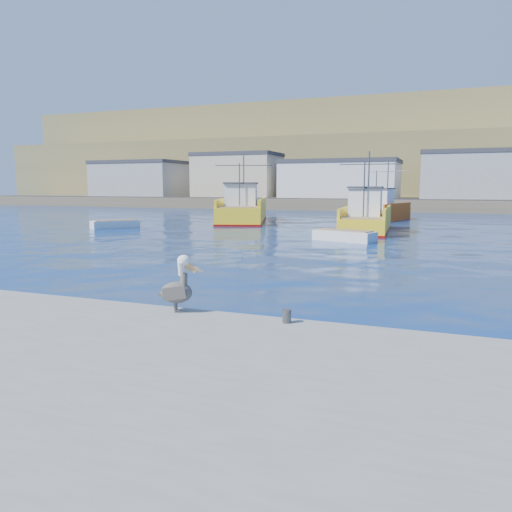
{
  "coord_description": "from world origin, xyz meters",
  "views": [
    {
      "loc": [
        6.22,
        -13.79,
        3.54
      ],
      "look_at": [
        0.05,
        2.4,
        1.1
      ],
      "focal_mm": 35.0,
      "sensor_mm": 36.0,
      "label": 1
    }
  ],
  "objects_px": {
    "skiff_mid": "(344,237)",
    "skiff_left": "(115,225)",
    "trawler_yellow_a": "(243,211)",
    "trawler_yellow_b": "(366,220)",
    "pelican": "(178,288)",
    "boat_orange": "(383,210)"
  },
  "relations": [
    {
      "from": "skiff_mid",
      "to": "skiff_left",
      "type": "bearing_deg",
      "value": 171.17
    },
    {
      "from": "trawler_yellow_a",
      "to": "skiff_mid",
      "type": "distance_m",
      "value": 18.86
    },
    {
      "from": "trawler_yellow_b",
      "to": "skiff_mid",
      "type": "xyz_separation_m",
      "value": [
        -0.35,
        -6.95,
        -0.68
      ]
    },
    {
      "from": "trawler_yellow_a",
      "to": "skiff_left",
      "type": "relative_size",
      "value": 3.35
    },
    {
      "from": "skiff_left",
      "to": "skiff_mid",
      "type": "bearing_deg",
      "value": -8.83
    },
    {
      "from": "skiff_left",
      "to": "pelican",
      "type": "xyz_separation_m",
      "value": [
        20.25,
        -24.84,
        0.83
      ]
    },
    {
      "from": "trawler_yellow_a",
      "to": "pelican",
      "type": "height_order",
      "value": "trawler_yellow_a"
    },
    {
      "from": "trawler_yellow_a",
      "to": "boat_orange",
      "type": "relative_size",
      "value": 1.52
    },
    {
      "from": "trawler_yellow_a",
      "to": "boat_orange",
      "type": "distance_m",
      "value": 14.94
    },
    {
      "from": "skiff_mid",
      "to": "pelican",
      "type": "xyz_separation_m",
      "value": [
        0.13,
        -21.71,
        0.82
      ]
    },
    {
      "from": "skiff_mid",
      "to": "trawler_yellow_b",
      "type": "bearing_deg",
      "value": 87.15
    },
    {
      "from": "boat_orange",
      "to": "pelican",
      "type": "bearing_deg",
      "value": -89.7
    },
    {
      "from": "skiff_mid",
      "to": "boat_orange",
      "type": "bearing_deg",
      "value": 90.26
    },
    {
      "from": "trawler_yellow_b",
      "to": "skiff_mid",
      "type": "bearing_deg",
      "value": -92.85
    },
    {
      "from": "pelican",
      "to": "trawler_yellow_a",
      "type": "bearing_deg",
      "value": 110.02
    },
    {
      "from": "trawler_yellow_a",
      "to": "trawler_yellow_b",
      "type": "relative_size",
      "value": 1.34
    },
    {
      "from": "trawler_yellow_b",
      "to": "pelican",
      "type": "relative_size",
      "value": 7.08
    },
    {
      "from": "trawler_yellow_a",
      "to": "pelican",
      "type": "xyz_separation_m",
      "value": [
        12.94,
        -35.53,
        -0.01
      ]
    },
    {
      "from": "boat_orange",
      "to": "skiff_mid",
      "type": "distance_m",
      "value": 21.67
    },
    {
      "from": "trawler_yellow_b",
      "to": "boat_orange",
      "type": "distance_m",
      "value": 14.72
    },
    {
      "from": "skiff_mid",
      "to": "pelican",
      "type": "bearing_deg",
      "value": -89.66
    },
    {
      "from": "boat_orange",
      "to": "skiff_mid",
      "type": "relative_size",
      "value": 2.04
    }
  ]
}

